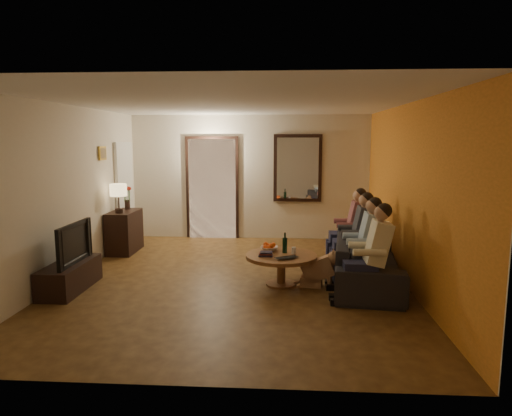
# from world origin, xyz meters

# --- Properties ---
(floor) EXTENTS (5.00, 6.00, 0.01)m
(floor) POSITION_xyz_m (0.00, 0.00, 0.00)
(floor) COLOR #462C12
(floor) RESTS_ON ground
(ceiling) EXTENTS (5.00, 6.00, 0.01)m
(ceiling) POSITION_xyz_m (0.00, 0.00, 2.60)
(ceiling) COLOR white
(ceiling) RESTS_ON back_wall
(back_wall) EXTENTS (5.00, 0.02, 2.60)m
(back_wall) POSITION_xyz_m (0.00, 3.00, 1.30)
(back_wall) COLOR beige
(back_wall) RESTS_ON floor
(front_wall) EXTENTS (5.00, 0.02, 2.60)m
(front_wall) POSITION_xyz_m (0.00, -3.00, 1.30)
(front_wall) COLOR beige
(front_wall) RESTS_ON floor
(left_wall) EXTENTS (0.02, 6.00, 2.60)m
(left_wall) POSITION_xyz_m (-2.50, 0.00, 1.30)
(left_wall) COLOR beige
(left_wall) RESTS_ON floor
(right_wall) EXTENTS (0.02, 6.00, 2.60)m
(right_wall) POSITION_xyz_m (2.50, 0.00, 1.30)
(right_wall) COLOR beige
(right_wall) RESTS_ON floor
(orange_accent) EXTENTS (0.01, 6.00, 2.60)m
(orange_accent) POSITION_xyz_m (2.49, 0.00, 1.30)
(orange_accent) COLOR orange
(orange_accent) RESTS_ON right_wall
(kitchen_doorway) EXTENTS (1.00, 0.06, 2.10)m
(kitchen_doorway) POSITION_xyz_m (-0.80, 2.98, 1.05)
(kitchen_doorway) COLOR #FFE0A5
(kitchen_doorway) RESTS_ON floor
(door_trim) EXTENTS (1.12, 0.04, 2.22)m
(door_trim) POSITION_xyz_m (-0.80, 2.97, 1.05)
(door_trim) COLOR black
(door_trim) RESTS_ON floor
(fridge_glimpse) EXTENTS (0.45, 0.03, 1.70)m
(fridge_glimpse) POSITION_xyz_m (-0.55, 2.98, 0.90)
(fridge_glimpse) COLOR silver
(fridge_glimpse) RESTS_ON floor
(mirror_frame) EXTENTS (1.00, 0.05, 1.40)m
(mirror_frame) POSITION_xyz_m (1.00, 2.96, 1.50)
(mirror_frame) COLOR black
(mirror_frame) RESTS_ON back_wall
(mirror_glass) EXTENTS (0.86, 0.02, 1.26)m
(mirror_glass) POSITION_xyz_m (1.00, 2.93, 1.50)
(mirror_glass) COLOR white
(mirror_glass) RESTS_ON back_wall
(white_door) EXTENTS (0.06, 0.85, 2.04)m
(white_door) POSITION_xyz_m (-2.46, 2.30, 1.02)
(white_door) COLOR white
(white_door) RESTS_ON floor
(framed_art) EXTENTS (0.03, 0.28, 0.24)m
(framed_art) POSITION_xyz_m (-2.47, 1.30, 1.85)
(framed_art) COLOR #B28C33
(framed_art) RESTS_ON left_wall
(art_canvas) EXTENTS (0.01, 0.22, 0.18)m
(art_canvas) POSITION_xyz_m (-2.46, 1.30, 1.85)
(art_canvas) COLOR brown
(art_canvas) RESTS_ON left_wall
(dresser) EXTENTS (0.45, 0.87, 0.77)m
(dresser) POSITION_xyz_m (-2.25, 1.61, 0.39)
(dresser) COLOR black
(dresser) RESTS_ON floor
(table_lamp) EXTENTS (0.30, 0.30, 0.54)m
(table_lamp) POSITION_xyz_m (-2.25, 1.39, 1.04)
(table_lamp) COLOR beige
(table_lamp) RESTS_ON dresser
(flower_vase) EXTENTS (0.14, 0.14, 0.44)m
(flower_vase) POSITION_xyz_m (-2.25, 1.83, 0.99)
(flower_vase) COLOR #A91F12
(flower_vase) RESTS_ON dresser
(tv_stand) EXTENTS (0.45, 1.16, 0.39)m
(tv_stand) POSITION_xyz_m (-2.25, -0.60, 0.19)
(tv_stand) COLOR black
(tv_stand) RESTS_ON floor
(tv) EXTENTS (0.98, 0.13, 0.56)m
(tv) POSITION_xyz_m (-2.25, -0.60, 0.67)
(tv) COLOR black
(tv) RESTS_ON tv_stand
(sofa) EXTENTS (2.40, 1.19, 0.67)m
(sofa) POSITION_xyz_m (1.96, 0.01, 0.34)
(sofa) COLOR black
(sofa) RESTS_ON floor
(person_a) EXTENTS (0.60, 0.40, 1.20)m
(person_a) POSITION_xyz_m (1.86, -0.89, 0.60)
(person_a) COLOR tan
(person_a) RESTS_ON sofa
(person_b) EXTENTS (0.60, 0.40, 1.20)m
(person_b) POSITION_xyz_m (1.86, -0.29, 0.60)
(person_b) COLOR tan
(person_b) RESTS_ON sofa
(person_c) EXTENTS (0.60, 0.40, 1.20)m
(person_c) POSITION_xyz_m (1.86, 0.31, 0.60)
(person_c) COLOR tan
(person_c) RESTS_ON sofa
(person_d) EXTENTS (0.60, 0.40, 1.20)m
(person_d) POSITION_xyz_m (1.86, 0.91, 0.60)
(person_d) COLOR tan
(person_d) RESTS_ON sofa
(dog) EXTENTS (0.60, 0.34, 0.56)m
(dog) POSITION_xyz_m (1.23, -0.26, 0.28)
(dog) COLOR #9B6B47
(dog) RESTS_ON floor
(coffee_table) EXTENTS (1.21, 1.21, 0.45)m
(coffee_table) POSITION_xyz_m (0.70, -0.19, 0.23)
(coffee_table) COLOR brown
(coffee_table) RESTS_ON floor
(bowl) EXTENTS (0.26, 0.26, 0.06)m
(bowl) POSITION_xyz_m (0.52, 0.03, 0.48)
(bowl) COLOR white
(bowl) RESTS_ON coffee_table
(oranges) EXTENTS (0.20, 0.20, 0.08)m
(oranges) POSITION_xyz_m (0.52, 0.03, 0.55)
(oranges) COLOR #FF5515
(oranges) RESTS_ON bowl
(wine_bottle) EXTENTS (0.07, 0.07, 0.31)m
(wine_bottle) POSITION_xyz_m (0.75, -0.09, 0.60)
(wine_bottle) COLOR black
(wine_bottle) RESTS_ON coffee_table
(wine_glass) EXTENTS (0.06, 0.06, 0.10)m
(wine_glass) POSITION_xyz_m (0.88, -0.14, 0.50)
(wine_glass) COLOR silver
(wine_glass) RESTS_ON coffee_table
(book_stack) EXTENTS (0.20, 0.15, 0.07)m
(book_stack) POSITION_xyz_m (0.48, -0.29, 0.48)
(book_stack) COLOR black
(book_stack) RESTS_ON coffee_table
(laptop) EXTENTS (0.39, 0.35, 0.03)m
(laptop) POSITION_xyz_m (0.80, -0.47, 0.46)
(laptop) COLOR black
(laptop) RESTS_ON coffee_table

